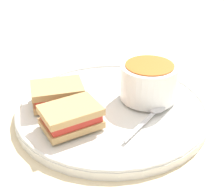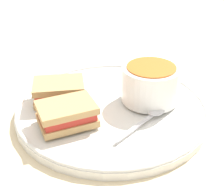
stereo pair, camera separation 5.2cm
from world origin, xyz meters
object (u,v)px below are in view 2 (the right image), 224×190
object	(u,v)px
spoon	(153,113)
sandwich_half_far	(67,114)
sandwich_half_near	(59,91)
soup_bowl	(150,83)

from	to	relation	value
spoon	sandwich_half_far	bearing A→B (deg)	140.31
spoon	sandwich_half_near	size ratio (longest dim) A/B	1.11
soup_bowl	sandwich_half_near	world-z (taller)	soup_bowl
sandwich_half_far	soup_bowl	bearing A→B (deg)	133.57
sandwich_half_far	spoon	bearing A→B (deg)	114.17
soup_bowl	sandwich_half_far	size ratio (longest dim) A/B	0.93
spoon	soup_bowl	bearing A→B (deg)	42.04
soup_bowl	spoon	world-z (taller)	soup_bowl
spoon	sandwich_half_far	distance (m)	0.14
sandwich_half_near	soup_bowl	bearing A→B (deg)	105.55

